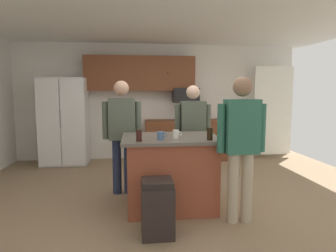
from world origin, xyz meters
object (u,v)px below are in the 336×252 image
at_px(microwave_over_range, 186,95).
at_px(refrigerator, 65,121).
at_px(kitchen_island, 171,172).
at_px(glass_stout_tall, 210,134).
at_px(mug_blue_stoneware, 176,134).
at_px(glass_pilsner, 139,136).
at_px(person_guest_by_door, 122,129).
at_px(trash_bin, 157,208).
at_px(mug_ceramic_white, 161,136).
at_px(person_host_foreground, 241,140).
at_px(person_guest_left, 193,130).

bearing_deg(microwave_over_range, refrigerator, -177.39).
relative_size(kitchen_island, glass_stout_tall, 8.42).
bearing_deg(mug_blue_stoneware, glass_pilsner, -160.96).
xyz_separation_m(person_guest_by_door, trash_bin, (0.42, -1.39, -0.67)).
height_order(person_guest_by_door, mug_blue_stoneware, person_guest_by_door).
xyz_separation_m(kitchen_island, mug_blue_stoneware, (0.05, -0.16, 0.52)).
relative_size(refrigerator, microwave_over_range, 3.24).
height_order(microwave_over_range, mug_ceramic_white, microwave_over_range).
bearing_deg(refrigerator, trash_bin, -63.46).
distance_m(mug_ceramic_white, glass_stout_tall, 0.59).
bearing_deg(person_guest_by_door, trash_bin, -29.52).
bearing_deg(person_host_foreground, refrigerator, -14.32).
height_order(person_guest_left, mug_blue_stoneware, person_guest_left).
xyz_separation_m(person_guest_left, mug_ceramic_white, (-0.59, -0.98, 0.06)).
height_order(refrigerator, glass_stout_tall, refrigerator).
distance_m(microwave_over_range, mug_blue_stoneware, 3.01).
distance_m(microwave_over_range, trash_bin, 3.80).
xyz_separation_m(person_guest_by_door, person_host_foreground, (1.40, -1.16, 0.00)).
height_order(refrigerator, trash_bin, refrigerator).
distance_m(kitchen_island, mug_ceramic_white, 0.59).
bearing_deg(glass_pilsner, kitchen_island, 38.00).
bearing_deg(person_host_foreground, mug_blue_stoneware, 7.71).
bearing_deg(trash_bin, refrigerator, 116.54).
height_order(person_guest_by_door, person_host_foreground, person_host_foreground).
xyz_separation_m(microwave_over_range, kitchen_island, (-0.67, -2.74, -0.97)).
bearing_deg(person_guest_by_door, person_host_foreground, 4.27).
xyz_separation_m(person_host_foreground, mug_blue_stoneware, (-0.70, 0.37, 0.02)).
height_order(glass_pilsner, trash_bin, glass_pilsner).
xyz_separation_m(kitchen_island, trash_bin, (-0.23, -0.77, -0.18)).
bearing_deg(glass_pilsner, trash_bin, -68.04).
relative_size(refrigerator, person_guest_by_door, 1.08).
distance_m(microwave_over_range, glass_pilsner, 3.28).
bearing_deg(mug_blue_stoneware, trash_bin, -115.00).
xyz_separation_m(refrigerator, glass_stout_tall, (2.36, -2.95, 0.11)).
bearing_deg(glass_stout_tall, microwave_over_range, 85.60).
relative_size(glass_stout_tall, trash_bin, 0.24).
relative_size(microwave_over_range, mug_ceramic_white, 4.52).
bearing_deg(person_guest_left, mug_ceramic_white, -0.45).
xyz_separation_m(microwave_over_range, mug_blue_stoneware, (-0.63, -2.91, -0.45)).
relative_size(kitchen_island, person_host_foreground, 0.74).
xyz_separation_m(person_guest_by_door, glass_stout_tall, (1.09, -0.95, 0.05)).
xyz_separation_m(microwave_over_range, mug_ceramic_white, (-0.82, -2.98, -0.45)).
distance_m(glass_pilsner, mug_blue_stoneware, 0.49).
xyz_separation_m(refrigerator, mug_ceramic_white, (1.78, -2.86, 0.09)).
bearing_deg(trash_bin, glass_stout_tall, 33.48).
distance_m(person_guest_by_door, glass_stout_tall, 1.44).
height_order(person_guest_by_door, glass_pilsner, person_guest_by_door).
bearing_deg(mug_blue_stoneware, kitchen_island, 105.85).
relative_size(person_host_foreground, trash_bin, 2.77).
bearing_deg(person_guest_left, glass_stout_tall, 30.36).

